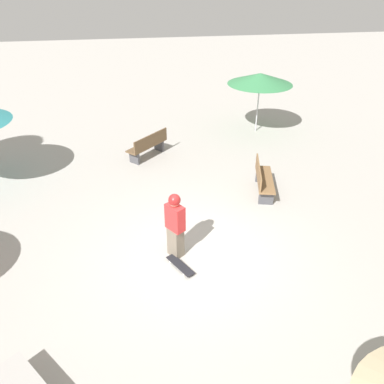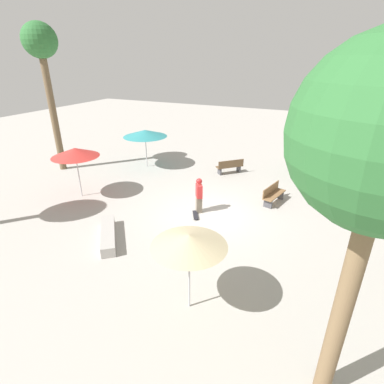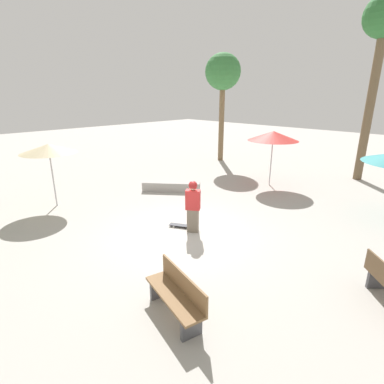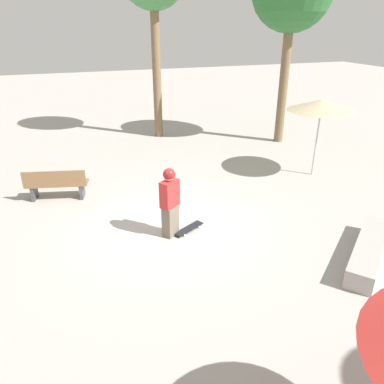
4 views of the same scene
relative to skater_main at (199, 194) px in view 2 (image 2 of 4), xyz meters
The scene contains 11 objects.
ground_plane 0.95m from the skater_main, 81.20° to the left, with size 60.00×60.00×0.00m, color #ADA8A0.
skater_main is the anchor object (origin of this frame).
skateboard 0.91m from the skater_main, ahead, with size 0.80×0.56×0.07m.
concrete_ledge 4.15m from the skater_main, 32.58° to the right, with size 2.21×1.93×0.39m.
bench_near 5.18m from the skater_main, behind, with size 1.44×1.45×0.85m.
bench_far 3.64m from the skater_main, 129.56° to the left, with size 1.66×0.81×0.85m.
shade_umbrella_tan 5.69m from the skater_main, 21.02° to the left, with size 1.95×1.95×2.30m.
shade_umbrella_red 6.16m from the skater_main, 81.33° to the right, with size 2.20×2.20×2.44m.
shade_umbrella_teal 6.92m from the skater_main, 127.74° to the right, with size 2.64×2.64×2.30m.
shade_umbrella_green 8.04m from the skater_main, 149.43° to the left, with size 2.41×2.41×2.25m.
palm_tree_far_back 11.48m from the skater_main, 99.45° to the right, with size 1.81×1.81×7.99m.
Camera 2 is at (10.74, 4.28, 6.29)m, focal length 28.00 mm.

